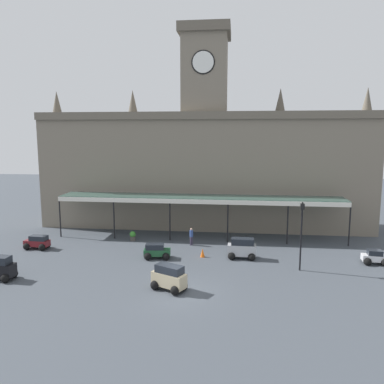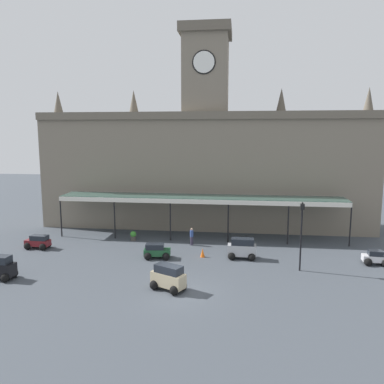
{
  "view_description": "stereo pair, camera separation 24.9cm",
  "coord_description": "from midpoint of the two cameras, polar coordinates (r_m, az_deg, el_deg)",
  "views": [
    {
      "loc": [
        3.66,
        -24.53,
        10.59
      ],
      "look_at": [
        0.0,
        6.77,
        5.78
      ],
      "focal_mm": 36.0,
      "sensor_mm": 36.0,
      "label": 1
    },
    {
      "loc": [
        3.91,
        -24.5,
        10.59
      ],
      "look_at": [
        0.0,
        6.77,
        5.78
      ],
      "focal_mm": 36.0,
      "sensor_mm": 36.0,
      "label": 2
    }
  ],
  "objects": [
    {
      "name": "car_beige_van",
      "position": [
        26.88,
        -3.25,
        -12.69
      ],
      "size": [
        2.59,
        2.25,
        1.77
      ],
      "color": "tan",
      "rests_on": "ground"
    },
    {
      "name": "car_silver_van",
      "position": [
        33.42,
        7.64,
        -8.43
      ],
      "size": [
        2.42,
        1.63,
        1.77
      ],
      "color": "#B2B5BA",
      "rests_on": "ground"
    },
    {
      "name": "pedestrian_crossing_forecourt",
      "position": [
        36.99,
        0.15,
        -6.5
      ],
      "size": [
        0.34,
        0.37,
        1.67
      ],
      "color": "#3F384C",
      "rests_on": "ground"
    },
    {
      "name": "victorian_lamppost",
      "position": [
        30.84,
        16.13,
        -5.28
      ],
      "size": [
        0.3,
        0.3,
        5.43
      ],
      "color": "black",
      "rests_on": "ground"
    },
    {
      "name": "traffic_cone",
      "position": [
        33.67,
        1.79,
        -9.0
      ],
      "size": [
        0.4,
        0.4,
        0.75
      ],
      "primitive_type": "cone",
      "color": "orange",
      "rests_on": "ground"
    },
    {
      "name": "entrance_canopy",
      "position": [
        38.83,
        1.43,
        -0.92
      ],
      "size": [
        28.8,
        3.26,
        4.28
      ],
      "color": "#38564C",
      "rests_on": "ground"
    },
    {
      "name": "planter_near_kerb",
      "position": [
        39.02,
        -8.51,
        -6.43
      ],
      "size": [
        0.6,
        0.6,
        0.96
      ],
      "color": "#47423D",
      "rests_on": "ground"
    },
    {
      "name": "station_building",
      "position": [
        43.92,
        2.17,
        4.28
      ],
      "size": [
        36.61,
        6.6,
        21.99
      ],
      "color": "slate",
      "rests_on": "ground"
    },
    {
      "name": "ground_plane",
      "position": [
        26.97,
        -1.57,
        -14.45
      ],
      "size": [
        140.0,
        140.0,
        0.0
      ],
      "primitive_type": "plane",
      "color": "#40464E"
    },
    {
      "name": "car_green_estate",
      "position": [
        33.4,
        -5.02,
        -8.83
      ],
      "size": [
        2.34,
        1.72,
        1.27
      ],
      "color": "#1E512D",
      "rests_on": "ground"
    },
    {
      "name": "car_white_sedan",
      "position": [
        35.17,
        25.73,
        -8.88
      ],
      "size": [
        2.11,
        1.61,
        1.19
      ],
      "color": "silver",
      "rests_on": "ground"
    },
    {
      "name": "car_maroon_estate",
      "position": [
        38.69,
        -21.67,
        -6.97
      ],
      "size": [
        2.29,
        1.62,
        1.27
      ],
      "color": "maroon",
      "rests_on": "ground"
    }
  ]
}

